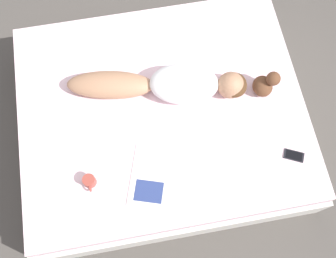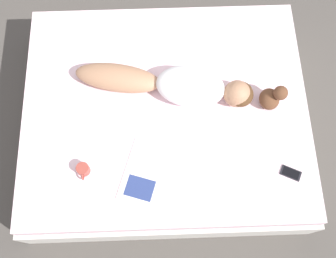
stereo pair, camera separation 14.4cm
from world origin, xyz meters
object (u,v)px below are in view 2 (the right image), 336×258
(coffee_mug, at_px, (83,170))
(cell_phone, at_px, (291,173))
(open_magazine, at_px, (144,173))
(person, at_px, (175,85))

(coffee_mug, relative_size, cell_phone, 0.76)
(open_magazine, height_order, cell_phone, same)
(person, relative_size, cell_phone, 8.41)
(person, xyz_separation_m, open_magazine, (0.65, -0.25, -0.10))
(cell_phone, bearing_deg, person, -105.05)
(open_magazine, height_order, coffee_mug, coffee_mug)
(coffee_mug, xyz_separation_m, cell_phone, (0.07, 1.49, -0.04))
(coffee_mug, bearing_deg, open_magazine, 85.82)
(coffee_mug, height_order, cell_phone, coffee_mug)
(person, bearing_deg, open_magazine, -9.67)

